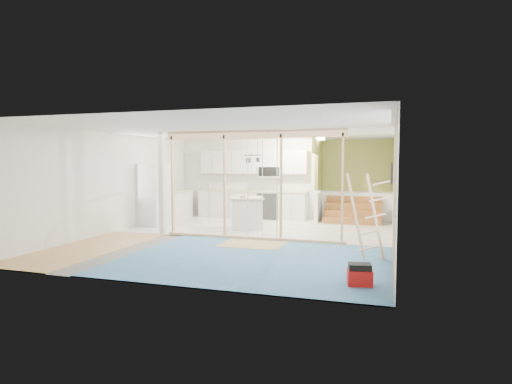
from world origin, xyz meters
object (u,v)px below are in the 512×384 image
(island, at_px, (246,213))
(ladder, at_px, (368,217))
(toolbox, at_px, (360,276))
(fridge, at_px, (154,195))

(island, distance_m, ladder, 4.51)
(toolbox, distance_m, ladder, 1.89)
(toolbox, height_order, ladder, ladder)
(fridge, height_order, ladder, fridge)
(ladder, bearing_deg, toolbox, -110.99)
(ladder, bearing_deg, island, 118.93)
(fridge, distance_m, ladder, 6.68)
(fridge, relative_size, toolbox, 4.46)
(fridge, relative_size, island, 1.53)
(fridge, bearing_deg, toolbox, -28.15)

